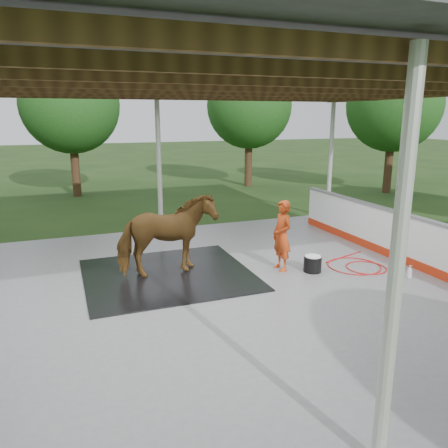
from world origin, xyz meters
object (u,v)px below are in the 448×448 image
object	(u,v)px
horse	(167,235)
dasher_board	(404,239)
wash_bucket	(313,264)
handler	(282,236)

from	to	relation	value
horse	dasher_board	bearing A→B (deg)	-106.12
horse	wash_bucket	world-z (taller)	horse
wash_bucket	horse	bearing A→B (deg)	163.17
dasher_board	horse	size ratio (longest dim) A/B	3.98
handler	dasher_board	bearing A→B (deg)	75.17
horse	handler	distance (m)	2.48
handler	wash_bucket	distance (m)	0.90
horse	wash_bucket	size ratio (longest dim) A/B	5.23
wash_bucket	handler	bearing A→B (deg)	147.39
dasher_board	handler	size ratio (longest dim) A/B	5.18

